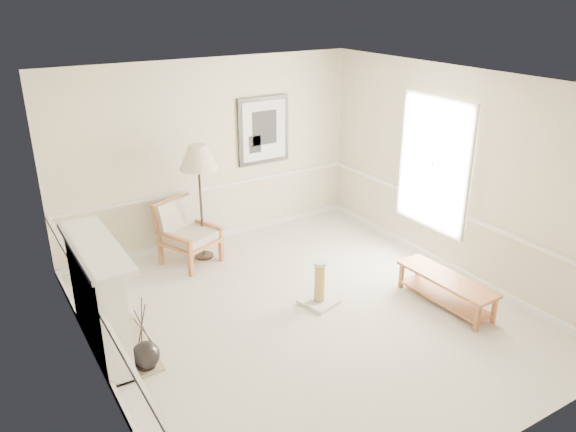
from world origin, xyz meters
The scene contains 8 objects.
ground centered at (0.00, 0.00, 0.00)m, with size 5.50×5.50×0.00m, color silver.
room centered at (0.14, 0.08, 1.87)m, with size 5.04×5.54×2.92m.
fireplace centered at (-2.34, 0.60, 0.64)m, with size 0.64×1.64×1.31m.
floor_vase centered at (-2.06, -0.01, 0.16)m, with size 0.31×0.31×0.90m.
armchair centered at (-0.70, 2.22, 0.51)m, with size 0.95×0.98×0.95m.
floor_lamp centered at (-0.42, 2.20, 1.54)m, with size 0.66×0.66×1.77m.
bench centered at (1.69, -0.74, 0.27)m, with size 0.47×1.41×0.40m.
scratching_post centered at (0.30, 0.13, 0.19)m, with size 0.52×0.52×0.61m.
Camera 1 is at (-3.38, -5.09, 3.85)m, focal length 35.00 mm.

